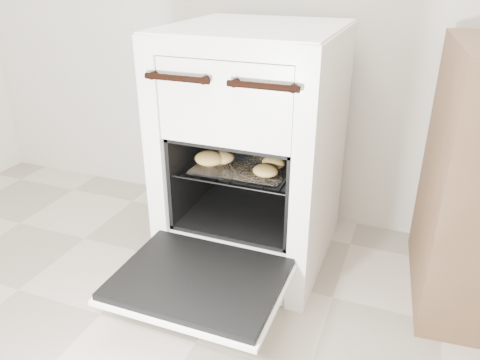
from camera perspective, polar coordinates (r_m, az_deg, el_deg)
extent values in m
cube|color=white|center=(1.63, 1.83, 3.68)|extent=(0.54, 0.57, 0.82)
cylinder|color=black|center=(1.33, -7.71, 12.18)|extent=(0.20, 0.02, 0.02)
cylinder|color=black|center=(1.23, 2.79, 11.34)|extent=(0.20, 0.02, 0.02)
cube|color=black|center=(1.37, -5.01, -11.91)|extent=(0.46, 0.36, 0.02)
cube|color=white|center=(1.38, -4.99, -12.44)|extent=(0.48, 0.38, 0.01)
cylinder|color=black|center=(1.65, -5.32, 2.90)|extent=(0.01, 0.38, 0.01)
cylinder|color=black|center=(1.53, 7.69, 0.92)|extent=(0.01, 0.38, 0.01)
cylinder|color=black|center=(1.43, -1.56, -0.65)|extent=(0.38, 0.01, 0.01)
cylinder|color=black|center=(1.74, 3.01, 4.11)|extent=(0.38, 0.01, 0.01)
cylinder|color=black|center=(1.64, -4.34, 2.75)|extent=(0.01, 0.36, 0.01)
cylinder|color=black|center=(1.62, -2.62, 2.50)|extent=(0.01, 0.36, 0.01)
cylinder|color=black|center=(1.60, -0.86, 2.23)|extent=(0.01, 0.36, 0.01)
cylinder|color=black|center=(1.58, 0.94, 1.96)|extent=(0.01, 0.36, 0.01)
cylinder|color=black|center=(1.56, 2.78, 1.68)|extent=(0.01, 0.36, 0.01)
cylinder|color=black|center=(1.55, 4.66, 1.39)|extent=(0.01, 0.36, 0.01)
cylinder|color=black|center=(1.54, 6.57, 1.09)|extent=(0.01, 0.36, 0.01)
cube|color=silver|center=(1.56, 0.71, 1.90)|extent=(0.30, 0.27, 0.01)
ellipsoid|color=#E1B25A|center=(1.47, 3.18, 1.18)|extent=(0.12, 0.12, 0.03)
ellipsoid|color=#E1B25A|center=(1.53, 4.13, 2.14)|extent=(0.09, 0.09, 0.04)
ellipsoid|color=#E1B25A|center=(1.55, -3.72, 2.69)|extent=(0.13, 0.13, 0.04)
ellipsoid|color=#E1B25A|center=(1.56, -2.24, 2.82)|extent=(0.12, 0.12, 0.04)
ellipsoid|color=#E1B25A|center=(1.61, 4.57, 3.52)|extent=(0.12, 0.12, 0.04)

